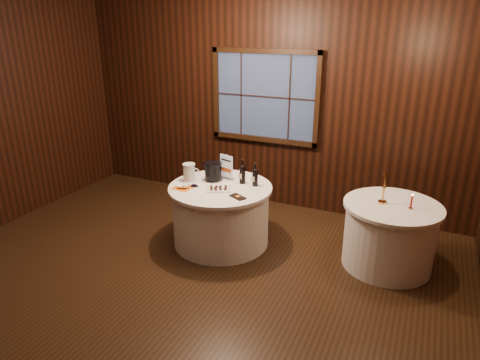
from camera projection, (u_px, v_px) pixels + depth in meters
The scene contains 16 objects.
ground at pixel (180, 282), 4.68m from camera, with size 6.00×6.00×0.00m, color black.
back_wall at pixel (265, 103), 6.25m from camera, with size 6.00×0.10×3.00m.
main_table at pixel (221, 214), 5.39m from camera, with size 1.28×1.28×0.77m.
side_table at pixel (389, 235), 4.87m from camera, with size 1.08×1.08×0.77m.
sign_stand at pixel (227, 171), 5.46m from camera, with size 0.20×0.14×0.33m.
port_bottle_left at pixel (242, 173), 5.31m from camera, with size 0.07×0.09×0.31m.
port_bottle_right at pixel (255, 176), 5.23m from camera, with size 0.07×0.08×0.30m.
ice_bucket at pixel (213, 171), 5.41m from camera, with size 0.23×0.23×0.23m.
chocolate_plate at pixel (218, 189), 5.14m from camera, with size 0.34×0.29×0.04m.
chocolate_box at pixel (238, 197), 4.92m from camera, with size 0.20×0.10×0.02m, color black.
grape_bunch at pixel (194, 186), 5.22m from camera, with size 0.15×0.08×0.03m.
glass_pitcher at pixel (189, 172), 5.39m from camera, with size 0.21×0.16×0.23m.
orange_napkin at pixel (184, 188), 5.21m from camera, with size 0.23×0.23×0.00m, color orange.
cracker_bowl at pixel (183, 186), 5.21m from camera, with size 0.15×0.15×0.04m, color white.
brass_candlestick at pixel (384, 192), 4.75m from camera, with size 0.10×0.10×0.35m.
red_candle at pixel (411, 203), 4.61m from camera, with size 0.05×0.05×0.17m.
Camera 1 is at (2.25, -3.36, 2.69)m, focal length 32.00 mm.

